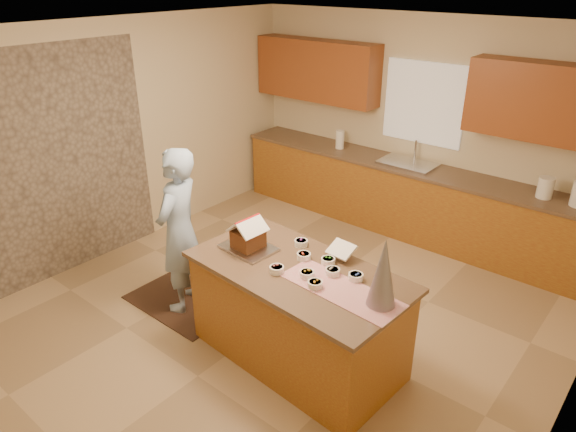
% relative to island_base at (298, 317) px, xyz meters
% --- Properties ---
extents(floor, '(5.50, 5.50, 0.00)m').
position_rel_island_base_xyz_m(floor, '(-0.50, 0.40, -0.44)').
color(floor, tan).
rests_on(floor, ground).
extents(ceiling, '(5.50, 5.50, 0.00)m').
position_rel_island_base_xyz_m(ceiling, '(-0.50, 0.40, 2.26)').
color(ceiling, silver).
rests_on(ceiling, floor).
extents(wall_back, '(5.50, 5.50, 0.00)m').
position_rel_island_base_xyz_m(wall_back, '(-0.50, 3.15, 0.91)').
color(wall_back, beige).
rests_on(wall_back, floor).
extents(wall_left, '(5.50, 5.50, 0.00)m').
position_rel_island_base_xyz_m(wall_left, '(-3.00, 0.40, 0.91)').
color(wall_left, beige).
rests_on(wall_left, floor).
extents(stone_accent, '(0.00, 2.50, 2.50)m').
position_rel_island_base_xyz_m(stone_accent, '(-2.98, -0.40, 0.81)').
color(stone_accent, gray).
rests_on(stone_accent, wall_left).
extents(window_curtain, '(1.05, 0.03, 1.00)m').
position_rel_island_base_xyz_m(window_curtain, '(-0.50, 3.12, 1.21)').
color(window_curtain, white).
rests_on(window_curtain, wall_back).
extents(back_counter_base, '(4.80, 0.60, 0.88)m').
position_rel_island_base_xyz_m(back_counter_base, '(-0.50, 2.85, 0.00)').
color(back_counter_base, olive).
rests_on(back_counter_base, floor).
extents(back_counter_top, '(4.85, 0.63, 0.04)m').
position_rel_island_base_xyz_m(back_counter_top, '(-0.50, 2.85, 0.46)').
color(back_counter_top, brown).
rests_on(back_counter_top, back_counter_base).
extents(upper_cabinet_left, '(1.85, 0.35, 0.80)m').
position_rel_island_base_xyz_m(upper_cabinet_left, '(-2.05, 2.97, 1.46)').
color(upper_cabinet_left, brown).
rests_on(upper_cabinet_left, wall_back).
extents(upper_cabinet_right, '(1.85, 0.35, 0.80)m').
position_rel_island_base_xyz_m(upper_cabinet_right, '(1.05, 2.97, 1.46)').
color(upper_cabinet_right, brown).
rests_on(upper_cabinet_right, wall_back).
extents(sink, '(0.70, 0.45, 0.12)m').
position_rel_island_base_xyz_m(sink, '(-0.50, 2.85, 0.45)').
color(sink, silver).
rests_on(sink, back_counter_top).
extents(faucet, '(0.03, 0.03, 0.28)m').
position_rel_island_base_xyz_m(faucet, '(-0.50, 3.03, 0.62)').
color(faucet, silver).
rests_on(faucet, back_counter_top).
extents(island_base, '(1.85, 1.01, 0.88)m').
position_rel_island_base_xyz_m(island_base, '(0.00, 0.00, 0.00)').
color(island_base, olive).
rests_on(island_base, floor).
extents(island_top, '(1.93, 1.10, 0.04)m').
position_rel_island_base_xyz_m(island_top, '(-0.00, 0.00, 0.46)').
color(island_top, brown).
rests_on(island_top, island_base).
extents(table_runner, '(1.02, 0.42, 0.01)m').
position_rel_island_base_xyz_m(table_runner, '(0.45, -0.03, 0.48)').
color(table_runner, '#A30B1F').
rests_on(table_runner, island_top).
extents(baking_tray, '(0.48, 0.37, 0.02)m').
position_rel_island_base_xyz_m(baking_tray, '(-0.55, -0.01, 0.49)').
color(baking_tray, silver).
rests_on(baking_tray, island_top).
extents(cookbook, '(0.23, 0.18, 0.09)m').
position_rel_island_base_xyz_m(cookbook, '(0.17, 0.37, 0.57)').
color(cookbook, white).
rests_on(cookbook, island_top).
extents(tinsel_tree, '(0.23, 0.23, 0.55)m').
position_rel_island_base_xyz_m(tinsel_tree, '(0.78, -0.00, 0.75)').
color(tinsel_tree, '#9F9DA8').
rests_on(tinsel_tree, island_top).
extents(rug, '(1.14, 0.74, 0.01)m').
position_rel_island_base_xyz_m(rug, '(-1.44, -0.10, -0.43)').
color(rug, black).
rests_on(rug, floor).
extents(boy, '(0.60, 0.72, 1.68)m').
position_rel_island_base_xyz_m(boy, '(-1.39, -0.10, 0.41)').
color(boy, '#94AFD2').
rests_on(boy, rug).
extents(canister_a, '(0.17, 0.17, 0.23)m').
position_rel_island_base_xyz_m(canister_a, '(1.12, 2.85, 0.60)').
color(canister_a, white).
rests_on(canister_a, back_counter_top).
extents(paper_towel, '(0.11, 0.11, 0.25)m').
position_rel_island_base_xyz_m(paper_towel, '(-1.54, 2.85, 0.61)').
color(paper_towel, white).
rests_on(paper_towel, back_counter_top).
extents(gingerbread_house, '(0.29, 0.30, 0.28)m').
position_rel_island_base_xyz_m(gingerbread_house, '(-0.55, -0.01, 0.61)').
color(gingerbread_house, '#573116').
rests_on(gingerbread_house, baking_tray).
extents(candy_bowls, '(0.80, 0.60, 0.05)m').
position_rel_island_base_xyz_m(candy_bowls, '(0.11, 0.08, 0.51)').
color(candy_bowls, gold).
rests_on(candy_bowls, island_top).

